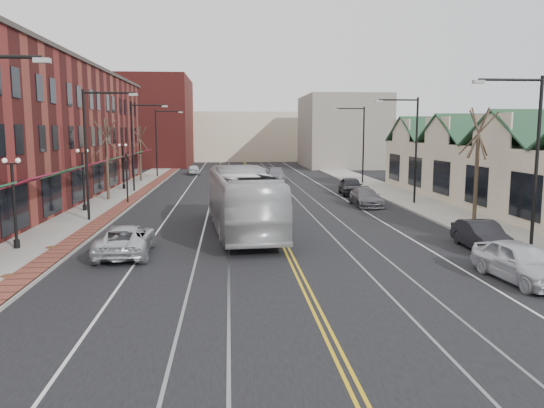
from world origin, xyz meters
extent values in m
plane|color=black|center=(0.00, 0.00, 0.00)|extent=(160.00, 160.00, 0.00)
cube|color=gray|center=(-12.00, 20.00, 0.07)|extent=(4.00, 120.00, 0.15)
cube|color=gray|center=(12.00, 20.00, 0.07)|extent=(4.00, 120.00, 0.15)
cube|color=maroon|center=(-19.00, 27.00, 5.50)|extent=(10.00, 50.00, 11.00)
cube|color=#C1AF95|center=(18.00, 20.00, 2.30)|extent=(8.00, 36.00, 4.60)
cube|color=maroon|center=(-16.00, 70.00, 7.00)|extent=(14.00, 18.00, 14.00)
cube|color=#C1AF95|center=(0.00, 85.00, 4.50)|extent=(22.00, 14.00, 9.00)
cube|color=slate|center=(15.00, 65.00, 5.50)|extent=(12.00, 16.00, 11.00)
cube|color=#999999|center=(-8.50, 0.00, 7.85)|extent=(0.50, 0.25, 0.15)
cylinder|color=black|center=(-11.50, 16.00, 4.15)|extent=(0.16, 0.16, 8.00)
cylinder|color=black|center=(-10.00, 16.00, 7.95)|extent=(3.00, 0.12, 0.12)
cube|color=#999999|center=(-8.50, 16.00, 7.85)|extent=(0.50, 0.25, 0.15)
cylinder|color=black|center=(-11.50, 32.00, 4.15)|extent=(0.16, 0.16, 8.00)
cylinder|color=black|center=(-10.00, 32.00, 7.95)|extent=(3.00, 0.12, 0.12)
cube|color=#999999|center=(-8.50, 32.00, 7.85)|extent=(0.50, 0.25, 0.15)
cylinder|color=black|center=(-11.50, 48.00, 4.15)|extent=(0.16, 0.16, 8.00)
cylinder|color=black|center=(-10.00, 48.00, 7.95)|extent=(3.00, 0.12, 0.12)
cube|color=#999999|center=(-8.50, 48.00, 7.85)|extent=(0.50, 0.25, 0.15)
cylinder|color=black|center=(11.50, 6.00, 4.15)|extent=(0.16, 0.16, 8.00)
cylinder|color=black|center=(10.00, 6.00, 7.95)|extent=(3.00, 0.12, 0.12)
cube|color=#999999|center=(8.50, 6.00, 7.85)|extent=(0.50, 0.25, 0.15)
cylinder|color=black|center=(11.50, 22.00, 4.15)|extent=(0.16, 0.16, 8.00)
cylinder|color=black|center=(10.00, 22.00, 7.95)|extent=(3.00, 0.12, 0.12)
cube|color=#999999|center=(8.50, 22.00, 7.85)|extent=(0.50, 0.25, 0.15)
cylinder|color=black|center=(11.50, 38.00, 4.15)|extent=(0.16, 0.16, 8.00)
cylinder|color=black|center=(10.00, 38.00, 7.95)|extent=(3.00, 0.12, 0.12)
cube|color=#999999|center=(8.50, 38.00, 7.85)|extent=(0.50, 0.25, 0.15)
cylinder|color=black|center=(-12.80, 8.00, 0.35)|extent=(0.28, 0.28, 0.40)
cylinder|color=black|center=(-12.80, 8.00, 2.15)|extent=(0.14, 0.14, 4.00)
cube|color=black|center=(-12.80, 8.00, 4.15)|extent=(0.60, 0.06, 0.06)
sphere|color=white|center=(-13.10, 8.00, 4.30)|extent=(0.24, 0.24, 0.24)
sphere|color=white|center=(-12.50, 8.00, 4.30)|extent=(0.24, 0.24, 0.24)
cylinder|color=black|center=(-12.80, 20.00, 0.35)|extent=(0.28, 0.28, 0.40)
cylinder|color=black|center=(-12.80, 20.00, 2.15)|extent=(0.14, 0.14, 4.00)
cube|color=black|center=(-12.80, 20.00, 4.15)|extent=(0.60, 0.06, 0.06)
sphere|color=white|center=(-13.10, 20.00, 4.30)|extent=(0.24, 0.24, 0.24)
sphere|color=white|center=(-12.50, 20.00, 4.30)|extent=(0.24, 0.24, 0.24)
cylinder|color=black|center=(-12.80, 34.00, 0.35)|extent=(0.28, 0.28, 0.40)
cylinder|color=black|center=(-12.80, 34.00, 2.15)|extent=(0.14, 0.14, 4.00)
cube|color=black|center=(-12.80, 34.00, 4.15)|extent=(0.60, 0.06, 0.06)
sphere|color=white|center=(-13.10, 34.00, 4.30)|extent=(0.24, 0.24, 0.24)
sphere|color=white|center=(-12.50, 34.00, 4.30)|extent=(0.24, 0.24, 0.24)
cylinder|color=#382B21|center=(-12.50, 26.00, 2.60)|extent=(0.24, 0.24, 4.90)
cylinder|color=#382B21|center=(-12.50, 26.00, 5.15)|extent=(0.58, 1.37, 2.90)
cylinder|color=#382B21|center=(-12.50, 26.00, 5.15)|extent=(1.60, 0.66, 2.78)
cylinder|color=#382B21|center=(-12.50, 26.00, 5.15)|extent=(0.53, 1.23, 2.96)
cylinder|color=#382B21|center=(-12.50, 26.00, 5.15)|extent=(1.69, 1.03, 2.64)
cylinder|color=#382B21|center=(-12.50, 26.00, 5.15)|extent=(1.78, 1.29, 2.48)
cylinder|color=#382B21|center=(-12.50, 42.00, 2.42)|extent=(0.24, 0.24, 4.55)
cylinder|color=#382B21|center=(-12.50, 42.00, 4.80)|extent=(0.55, 1.28, 2.69)
cylinder|color=#382B21|center=(-12.50, 42.00, 4.80)|extent=(1.49, 0.62, 2.58)
cylinder|color=#382B21|center=(-12.50, 42.00, 4.80)|extent=(0.50, 1.15, 2.75)
cylinder|color=#382B21|center=(-12.50, 42.00, 4.80)|extent=(1.57, 0.97, 2.45)
cylinder|color=#382B21|center=(-12.50, 42.00, 4.80)|extent=(1.66, 1.20, 2.30)
cylinder|color=#382B21|center=(12.50, 14.00, 2.78)|extent=(0.24, 0.24, 5.25)
cylinder|color=#382B21|center=(12.50, 14.00, 5.50)|extent=(0.61, 1.46, 3.10)
cylinder|color=#382B21|center=(12.50, 14.00, 5.50)|extent=(1.70, 0.70, 2.97)
cylinder|color=#382B21|center=(12.50, 14.00, 5.50)|extent=(0.56, 1.31, 3.17)
cylinder|color=#382B21|center=(12.50, 14.00, 5.50)|extent=(1.80, 1.10, 2.82)
cylinder|color=#382B21|center=(12.50, 14.00, 5.50)|extent=(1.90, 1.37, 2.65)
cylinder|color=#592D19|center=(-11.20, 3.00, 0.16)|extent=(0.60, 0.60, 0.02)
cylinder|color=#592D19|center=(-11.20, 8.00, 0.16)|extent=(0.60, 0.60, 0.02)
cylinder|color=black|center=(-10.60, 24.00, 1.75)|extent=(0.12, 0.12, 3.20)
imported|color=black|center=(-10.60, 24.00, 3.50)|extent=(0.18, 0.15, 0.90)
imported|color=#B6B7B9|center=(-2.00, 11.87, 1.79)|extent=(4.17, 13.10, 3.59)
imported|color=silver|center=(-7.50, 6.79, 0.71)|extent=(2.55, 5.17, 1.41)
imported|color=silver|center=(8.23, 1.18, 0.77)|extent=(2.28, 4.68, 1.54)
imported|color=black|center=(9.30, 6.51, 0.69)|extent=(1.62, 4.25, 1.38)
imported|color=#58565D|center=(7.50, 21.37, 0.68)|extent=(1.90, 4.67, 1.36)
imported|color=#242228|center=(8.01, 28.43, 0.79)|extent=(2.24, 4.76, 1.58)
imported|color=black|center=(-2.55, 41.11, 0.75)|extent=(1.73, 4.61, 1.50)
imported|color=slate|center=(2.54, 42.06, 0.73)|extent=(2.37, 5.15, 1.46)
imported|color=silver|center=(-7.39, 51.68, 0.65)|extent=(2.02, 3.96, 1.29)
camera|label=1|loc=(-2.71, -17.49, 5.69)|focal=35.00mm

